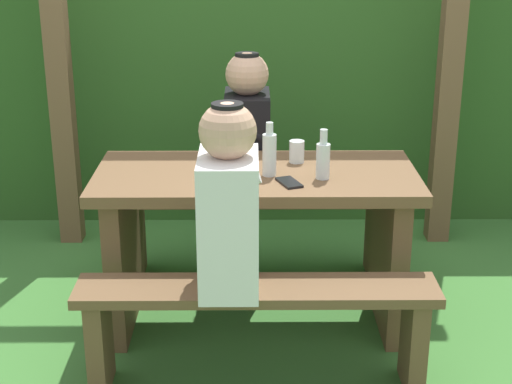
{
  "coord_description": "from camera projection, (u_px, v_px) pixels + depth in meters",
  "views": [
    {
      "loc": [
        -0.02,
        -3.2,
        1.79
      ],
      "look_at": [
        0.0,
        0.0,
        0.64
      ],
      "focal_mm": 54.53,
      "sensor_mm": 36.0,
      "label": 1
    }
  ],
  "objects": [
    {
      "name": "ground_plane",
      "position": [
        256.0,
        321.0,
        3.62
      ],
      "size": [
        12.0,
        12.0,
        0.0
      ],
      "primitive_type": "plane",
      "color": "#3A7330"
    },
    {
      "name": "hedge_backdrop",
      "position": [
        254.0,
        68.0,
        5.01
      ],
      "size": [
        6.4,
        1.03,
        1.7
      ],
      "primitive_type": "cube",
      "color": "#2C5820",
      "rests_on": "ground_plane"
    },
    {
      "name": "pergola_post_left",
      "position": [
        57.0,
        45.0,
        4.16
      ],
      "size": [
        0.12,
        0.12,
        2.26
      ],
      "primitive_type": "cube",
      "color": "brown",
      "rests_on": "ground_plane"
    },
    {
      "name": "pergola_post_right",
      "position": [
        452.0,
        44.0,
        4.17
      ],
      "size": [
        0.12,
        0.12,
        2.26
      ],
      "primitive_type": "cube",
      "color": "brown",
      "rests_on": "ground_plane"
    },
    {
      "name": "picnic_table",
      "position": [
        256.0,
        222.0,
        3.45
      ],
      "size": [
        1.4,
        0.64,
        0.73
      ],
      "color": "brown",
      "rests_on": "ground_plane"
    },
    {
      "name": "bench_near",
      "position": [
        257.0,
        315.0,
        3.02
      ],
      "size": [
        1.4,
        0.24,
        0.45
      ],
      "color": "brown",
      "rests_on": "ground_plane"
    },
    {
      "name": "bench_far",
      "position": [
        255.0,
        217.0,
        4.0
      ],
      "size": [
        1.4,
        0.24,
        0.45
      ],
      "color": "brown",
      "rests_on": "ground_plane"
    },
    {
      "name": "person_white_shirt",
      "position": [
        229.0,
        205.0,
        2.87
      ],
      "size": [
        0.25,
        0.35,
        0.72
      ],
      "color": "white",
      "rests_on": "bench_near"
    },
    {
      "name": "person_black_coat",
      "position": [
        247.0,
        131.0,
        3.84
      ],
      "size": [
        0.25,
        0.35,
        0.72
      ],
      "color": "black",
      "rests_on": "bench_far"
    },
    {
      "name": "drinking_glass",
      "position": [
        297.0,
        152.0,
        3.48
      ],
      "size": [
        0.07,
        0.07,
        0.1
      ],
      "primitive_type": "cylinder",
      "color": "silver",
      "rests_on": "picnic_table"
    },
    {
      "name": "bottle_left",
      "position": [
        323.0,
        159.0,
        3.26
      ],
      "size": [
        0.06,
        0.06,
        0.21
      ],
      "color": "silver",
      "rests_on": "picnic_table"
    },
    {
      "name": "bottle_right",
      "position": [
        269.0,
        153.0,
        3.29
      ],
      "size": [
        0.06,
        0.06,
        0.23
      ],
      "color": "silver",
      "rests_on": "picnic_table"
    },
    {
      "name": "cell_phone",
      "position": [
        289.0,
        182.0,
        3.22
      ],
      "size": [
        0.12,
        0.16,
        0.01
      ],
      "primitive_type": "cube",
      "rotation": [
        0.0,
        0.0,
        0.36
      ],
      "color": "black",
      "rests_on": "picnic_table"
    }
  ]
}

